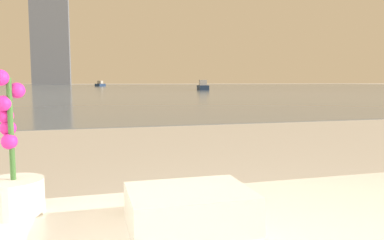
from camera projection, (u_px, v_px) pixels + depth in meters
potted_orchid at (13, 181)px, 0.86m from camera, size 0.13×0.13×0.33m
towel_stack at (190, 208)px, 0.78m from camera, size 0.25×0.19×0.08m
harbor_water at (92, 87)px, 59.64m from camera, size 180.00×110.00×0.01m
harbor_boat_0 at (203, 86)px, 37.34m from camera, size 1.39×2.82×1.01m
harbor_boat_1 at (100, 84)px, 66.84m from camera, size 1.99×2.79×1.00m
skyline_tower_2 at (50, 9)px, 108.28m from camera, size 10.46×7.13×43.34m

